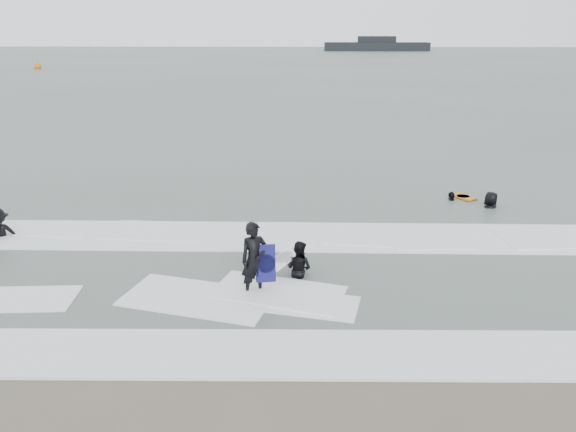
{
  "coord_description": "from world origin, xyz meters",
  "views": [
    {
      "loc": [
        0.39,
        -10.56,
        6.44
      ],
      "look_at": [
        0.0,
        5.0,
        1.1
      ],
      "focal_mm": 35.0,
      "sensor_mm": 36.0,
      "label": 1
    }
  ],
  "objects_px": {
    "surfer_right_far": "(490,208)",
    "surfer_right_near": "(451,201)",
    "vessel_horizon": "(376,46)",
    "surfer_centre": "(255,294)",
    "surfer_breaker": "(1,239)",
    "buoy": "(38,66)",
    "surfer_wading": "(299,277)"
  },
  "relations": [
    {
      "from": "surfer_centre",
      "to": "surfer_right_far",
      "type": "distance_m",
      "value": 10.8
    },
    {
      "from": "surfer_wading",
      "to": "vessel_horizon",
      "type": "xyz_separation_m",
      "value": [
        18.32,
        131.9,
        1.31
      ]
    },
    {
      "from": "surfer_right_far",
      "to": "vessel_horizon",
      "type": "bearing_deg",
      "value": -138.47
    },
    {
      "from": "surfer_wading",
      "to": "surfer_right_near",
      "type": "xyz_separation_m",
      "value": [
        5.8,
        6.92,
        0.0
      ]
    },
    {
      "from": "surfer_right_near",
      "to": "buoy",
      "type": "xyz_separation_m",
      "value": [
        -45.51,
        65.2,
        0.42
      ]
    },
    {
      "from": "vessel_horizon",
      "to": "surfer_centre",
      "type": "bearing_deg",
      "value": -98.31
    },
    {
      "from": "surfer_right_far",
      "to": "vessel_horizon",
      "type": "distance_m",
      "value": 126.33
    },
    {
      "from": "vessel_horizon",
      "to": "surfer_right_far",
      "type": "bearing_deg",
      "value": -95.13
    },
    {
      "from": "surfer_centre",
      "to": "vessel_horizon",
      "type": "distance_m",
      "value": 134.37
    },
    {
      "from": "surfer_breaker",
      "to": "surfer_wading",
      "type": "bearing_deg",
      "value": -36.48
    },
    {
      "from": "surfer_right_near",
      "to": "surfer_right_far",
      "type": "height_order",
      "value": "surfer_right_far"
    },
    {
      "from": "surfer_breaker",
      "to": "buoy",
      "type": "bearing_deg",
      "value": 92.07
    },
    {
      "from": "surfer_wading",
      "to": "surfer_right_far",
      "type": "bearing_deg",
      "value": -106.42
    },
    {
      "from": "surfer_centre",
      "to": "surfer_right_far",
      "type": "height_order",
      "value": "surfer_centre"
    },
    {
      "from": "surfer_breaker",
      "to": "surfer_right_far",
      "type": "relative_size",
      "value": 1.05
    },
    {
      "from": "surfer_centre",
      "to": "surfer_right_near",
      "type": "xyz_separation_m",
      "value": [
        6.89,
        7.98,
        0.0
      ]
    },
    {
      "from": "surfer_breaker",
      "to": "vessel_horizon",
      "type": "distance_m",
      "value": 132.31
    },
    {
      "from": "surfer_breaker",
      "to": "vessel_horizon",
      "type": "xyz_separation_m",
      "value": [
        27.77,
        129.36,
        1.31
      ]
    },
    {
      "from": "surfer_wading",
      "to": "buoy",
      "type": "xyz_separation_m",
      "value": [
        -39.71,
        72.12,
        0.42
      ]
    },
    {
      "from": "buoy",
      "to": "vessel_horizon",
      "type": "relative_size",
      "value": 0.06
    },
    {
      "from": "surfer_right_near",
      "to": "surfer_wading",
      "type": "bearing_deg",
      "value": 4.49
    },
    {
      "from": "surfer_breaker",
      "to": "buoy",
      "type": "height_order",
      "value": "buoy"
    },
    {
      "from": "surfer_centre",
      "to": "vessel_horizon",
      "type": "bearing_deg",
      "value": 56.43
    },
    {
      "from": "surfer_wading",
      "to": "surfer_breaker",
      "type": "xyz_separation_m",
      "value": [
        -9.45,
        2.54,
        0.0
      ]
    },
    {
      "from": "surfer_right_far",
      "to": "surfer_right_near",
      "type": "bearing_deg",
      "value": -78.23
    },
    {
      "from": "surfer_right_far",
      "to": "vessel_horizon",
      "type": "height_order",
      "value": "vessel_horizon"
    },
    {
      "from": "surfer_centre",
      "to": "surfer_wading",
      "type": "distance_m",
      "value": 1.52
    },
    {
      "from": "surfer_breaker",
      "to": "vessel_horizon",
      "type": "height_order",
      "value": "vessel_horizon"
    },
    {
      "from": "surfer_right_near",
      "to": "surfer_right_far",
      "type": "xyz_separation_m",
      "value": [
        1.21,
        -0.85,
        0.0
      ]
    },
    {
      "from": "surfer_breaker",
      "to": "buoy",
      "type": "distance_m",
      "value": 75.88
    },
    {
      "from": "surfer_centre",
      "to": "vessel_horizon",
      "type": "height_order",
      "value": "vessel_horizon"
    },
    {
      "from": "surfer_breaker",
      "to": "surfer_right_far",
      "type": "bearing_deg",
      "value": -9.31
    }
  ]
}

